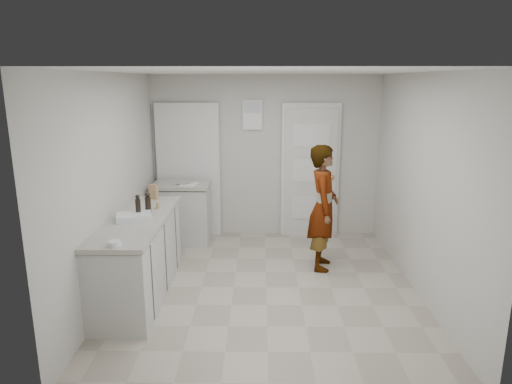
{
  "coord_description": "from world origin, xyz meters",
  "views": [
    {
      "loc": [
        -0.07,
        -5.02,
        2.42
      ],
      "look_at": [
        -0.13,
        0.4,
        1.08
      ],
      "focal_mm": 32.0,
      "sensor_mm": 36.0,
      "label": 1
    }
  ],
  "objects_px": {
    "baking_dish": "(134,217)",
    "person": "(323,208)",
    "cake_mix_box": "(153,192)",
    "oil_cruet_a": "(148,204)",
    "egg_bowl": "(114,243)",
    "spice_jar": "(158,205)",
    "oil_cruet_b": "(138,207)"
  },
  "relations": [
    {
      "from": "spice_jar",
      "to": "egg_bowl",
      "type": "height_order",
      "value": "spice_jar"
    },
    {
      "from": "oil_cruet_a",
      "to": "egg_bowl",
      "type": "height_order",
      "value": "oil_cruet_a"
    },
    {
      "from": "baking_dish",
      "to": "cake_mix_box",
      "type": "bearing_deg",
      "value": 89.37
    },
    {
      "from": "spice_jar",
      "to": "oil_cruet_a",
      "type": "xyz_separation_m",
      "value": [
        -0.06,
        -0.25,
        0.09
      ]
    },
    {
      "from": "egg_bowl",
      "to": "baking_dish",
      "type": "bearing_deg",
      "value": 92.79
    },
    {
      "from": "person",
      "to": "cake_mix_box",
      "type": "distance_m",
      "value": 2.19
    },
    {
      "from": "oil_cruet_a",
      "to": "egg_bowl",
      "type": "distance_m",
      "value": 1.02
    },
    {
      "from": "baking_dish",
      "to": "egg_bowl",
      "type": "relative_size",
      "value": 3.52
    },
    {
      "from": "spice_jar",
      "to": "baking_dish",
      "type": "relative_size",
      "value": 0.17
    },
    {
      "from": "oil_cruet_b",
      "to": "oil_cruet_a",
      "type": "bearing_deg",
      "value": 55.77
    },
    {
      "from": "cake_mix_box",
      "to": "oil_cruet_a",
      "type": "bearing_deg",
      "value": -61.12
    },
    {
      "from": "oil_cruet_a",
      "to": "baking_dish",
      "type": "xyz_separation_m",
      "value": [
        -0.11,
        -0.2,
        -0.09
      ]
    },
    {
      "from": "oil_cruet_a",
      "to": "spice_jar",
      "type": "bearing_deg",
      "value": 77.36
    },
    {
      "from": "oil_cruet_b",
      "to": "egg_bowl",
      "type": "height_order",
      "value": "oil_cruet_b"
    },
    {
      "from": "cake_mix_box",
      "to": "egg_bowl",
      "type": "relative_size",
      "value": 1.55
    },
    {
      "from": "person",
      "to": "spice_jar",
      "type": "distance_m",
      "value": 2.08
    },
    {
      "from": "oil_cruet_a",
      "to": "baking_dish",
      "type": "height_order",
      "value": "oil_cruet_a"
    },
    {
      "from": "baking_dish",
      "to": "person",
      "type": "bearing_deg",
      "value": 22.06
    },
    {
      "from": "spice_jar",
      "to": "oil_cruet_a",
      "type": "bearing_deg",
      "value": -102.64
    },
    {
      "from": "baking_dish",
      "to": "egg_bowl",
      "type": "bearing_deg",
      "value": -87.21
    },
    {
      "from": "baking_dish",
      "to": "egg_bowl",
      "type": "distance_m",
      "value": 0.81
    },
    {
      "from": "oil_cruet_a",
      "to": "oil_cruet_b",
      "type": "relative_size",
      "value": 1.0
    },
    {
      "from": "oil_cruet_a",
      "to": "egg_bowl",
      "type": "relative_size",
      "value": 2.14
    },
    {
      "from": "person",
      "to": "baking_dish",
      "type": "bearing_deg",
      "value": 119.92
    },
    {
      "from": "person",
      "to": "egg_bowl",
      "type": "height_order",
      "value": "person"
    },
    {
      "from": "person",
      "to": "baking_dish",
      "type": "relative_size",
      "value": 3.78
    },
    {
      "from": "cake_mix_box",
      "to": "spice_jar",
      "type": "height_order",
      "value": "cake_mix_box"
    },
    {
      "from": "egg_bowl",
      "to": "oil_cruet_a",
      "type": "bearing_deg",
      "value": 86.04
    },
    {
      "from": "cake_mix_box",
      "to": "oil_cruet_b",
      "type": "distance_m",
      "value": 0.81
    },
    {
      "from": "oil_cruet_b",
      "to": "egg_bowl",
      "type": "bearing_deg",
      "value": -89.3
    },
    {
      "from": "oil_cruet_a",
      "to": "cake_mix_box",
      "type": "bearing_deg",
      "value": 98.22
    },
    {
      "from": "oil_cruet_a",
      "to": "oil_cruet_b",
      "type": "bearing_deg",
      "value": -124.23
    }
  ]
}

